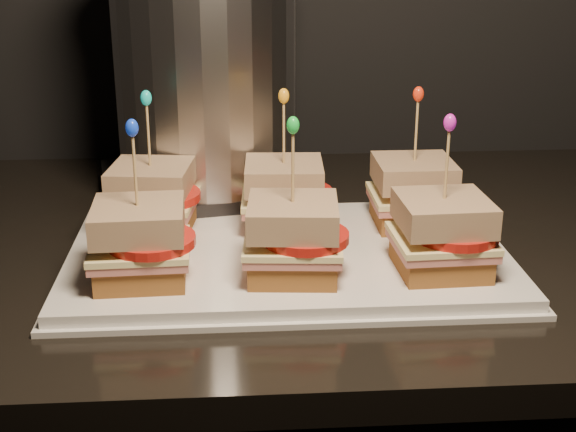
{
  "coord_description": "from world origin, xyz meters",
  "views": [
    {
      "loc": [
        -0.96,
        0.78,
        1.22
      ],
      "look_at": [
        -0.9,
        1.57,
        0.93
      ],
      "focal_mm": 50.0,
      "sensor_mm": 36.0,
      "label": 1
    }
  ],
  "objects": [
    {
      "name": "sandwich_5_tomato",
      "position": [
        -0.74,
        1.5,
        0.93
      ],
      "size": [
        0.08,
        0.08,
        0.01
      ],
      "primitive_type": "cylinder",
      "color": "red",
      "rests_on": "sandwich_5_cheese"
    },
    {
      "name": "sandwich_3_cheese",
      "position": [
        -1.05,
        1.5,
        0.93
      ],
      "size": [
        0.1,
        0.09,
        0.01
      ],
      "primitive_type": "cube",
      "rotation": [
        0.0,
        0.0,
        0.04
      ],
      "color": "#FFF1A2",
      "rests_on": "sandwich_3_ham"
    },
    {
      "name": "sandwich_2_ham",
      "position": [
        -0.75,
        1.64,
        0.92
      ],
      "size": [
        0.09,
        0.09,
        0.01
      ],
      "primitive_type": "cube",
      "rotation": [
        0.0,
        0.0,
        -0.0
      ],
      "color": "#C35D5C",
      "rests_on": "sandwich_2_bread_bot"
    },
    {
      "name": "sandwich_0_tomato",
      "position": [
        -1.04,
        1.63,
        0.93
      ],
      "size": [
        0.08,
        0.08,
        0.01
      ],
      "primitive_type": "cylinder",
      "color": "red",
      "rests_on": "sandwich_0_cheese"
    },
    {
      "name": "sandwich_2_bread_top",
      "position": [
        -0.75,
        1.64,
        0.95
      ],
      "size": [
        0.09,
        0.09,
        0.03
      ],
      "primitive_type": "cube",
      "rotation": [
        0.0,
        0.0,
        -0.0
      ],
      "color": "#5C2D16",
      "rests_on": "sandwich_2_tomato"
    },
    {
      "name": "sandwich_1_bread_top",
      "position": [
        -0.9,
        1.64,
        0.95
      ],
      "size": [
        0.09,
        0.09,
        0.03
      ],
      "primitive_type": "cube",
      "rotation": [
        0.0,
        0.0,
        -0.05
      ],
      "color": "#5C2D16",
      "rests_on": "sandwich_1_tomato"
    },
    {
      "name": "sandwich_2_pick",
      "position": [
        -0.75,
        1.64,
        1.0
      ],
      "size": [
        0.0,
        0.0,
        0.09
      ],
      "primitive_type": "cylinder",
      "color": "tan",
      "rests_on": "sandwich_2_bread_top"
    },
    {
      "name": "sandwich_1_pick",
      "position": [
        -0.9,
        1.64,
        1.0
      ],
      "size": [
        0.0,
        0.0,
        0.09
      ],
      "primitive_type": "cylinder",
      "color": "tan",
      "rests_on": "sandwich_1_bread_top"
    },
    {
      "name": "sandwich_1_ham",
      "position": [
        -0.9,
        1.64,
        0.92
      ],
      "size": [
        0.1,
        0.09,
        0.01
      ],
      "primitive_type": "cube",
      "rotation": [
        0.0,
        0.0,
        -0.05
      ],
      "color": "#C35D5C",
      "rests_on": "sandwich_1_bread_bot"
    },
    {
      "name": "sandwich_5_bread_bot",
      "position": [
        -0.75,
        1.5,
        0.9
      ],
      "size": [
        0.09,
        0.09,
        0.02
      ],
      "primitive_type": "cube",
      "rotation": [
        0.0,
        0.0,
        0.04
      ],
      "color": "#593812",
      "rests_on": "platter"
    },
    {
      "name": "sandwich_3_ham",
      "position": [
        -1.05,
        1.5,
        0.92
      ],
      "size": [
        0.1,
        0.09,
        0.01
      ],
      "primitive_type": "cube",
      "rotation": [
        0.0,
        0.0,
        0.04
      ],
      "color": "#C35D5C",
      "rests_on": "sandwich_3_bread_bot"
    },
    {
      "name": "sandwich_0_frill",
      "position": [
        -1.05,
        1.64,
        1.04
      ],
      "size": [
        0.01,
        0.01,
        0.02
      ],
      "primitive_type": "ellipsoid",
      "color": "#12CABB",
      "rests_on": "sandwich_0_pick"
    },
    {
      "name": "sandwich_4_tomato",
      "position": [
        -0.89,
        1.5,
        0.93
      ],
      "size": [
        0.08,
        0.08,
        0.01
      ],
      "primitive_type": "cylinder",
      "color": "red",
      "rests_on": "sandwich_4_cheese"
    },
    {
      "name": "sandwich_2_tomato",
      "position": [
        -0.74,
        1.63,
        0.93
      ],
      "size": [
        0.08,
        0.08,
        0.01
      ],
      "primitive_type": "cylinder",
      "color": "red",
      "rests_on": "sandwich_2_cheese"
    },
    {
      "name": "sandwich_5_ham",
      "position": [
        -0.75,
        1.5,
        0.92
      ],
      "size": [
        0.1,
        0.09,
        0.01
      ],
      "primitive_type": "cube",
      "rotation": [
        0.0,
        0.0,
        0.04
      ],
      "color": "#C35D5C",
      "rests_on": "sandwich_5_bread_bot"
    },
    {
      "name": "sandwich_1_bread_bot",
      "position": [
        -0.9,
        1.64,
        0.9
      ],
      "size": [
        0.09,
        0.09,
        0.02
      ],
      "primitive_type": "cube",
      "rotation": [
        0.0,
        0.0,
        -0.05
      ],
      "color": "#593812",
      "rests_on": "platter"
    },
    {
      "name": "sandwich_3_tomato",
      "position": [
        -1.04,
        1.5,
        0.93
      ],
      "size": [
        0.08,
        0.08,
        0.01
      ],
      "primitive_type": "cylinder",
      "color": "red",
      "rests_on": "sandwich_3_cheese"
    },
    {
      "name": "platter_rim",
      "position": [
        -0.9,
        1.57,
        0.88
      ],
      "size": [
        0.47,
        0.3,
        0.01
      ],
      "primitive_type": "cube",
      "color": "white",
      "rests_on": "granite_slab"
    },
    {
      "name": "sandwich_4_bread_bot",
      "position": [
        -0.9,
        1.5,
        0.9
      ],
      "size": [
        0.09,
        0.09,
        0.02
      ],
      "primitive_type": "cube",
      "rotation": [
        0.0,
        0.0,
        -0.08
      ],
      "color": "#593812",
      "rests_on": "platter"
    },
    {
      "name": "sandwich_5_bread_top",
      "position": [
        -0.75,
        1.5,
        0.95
      ],
      "size": [
        0.09,
        0.09,
        0.03
      ],
      "primitive_type": "cube",
      "rotation": [
        0.0,
        0.0,
        0.04
      ],
      "color": "#5C2D16",
      "rests_on": "sandwich_5_tomato"
    },
    {
      "name": "sandwich_3_bread_top",
      "position": [
        -1.05,
        1.5,
        0.95
      ],
      "size": [
        0.09,
        0.09,
        0.03
      ],
      "primitive_type": "cube",
      "rotation": [
        0.0,
        0.0,
        0.04
      ],
      "color": "#5C2D16",
      "rests_on": "sandwich_3_tomato"
    },
    {
      "name": "sandwich_4_cheese",
      "position": [
        -0.9,
        1.5,
        0.93
      ],
      "size": [
        0.1,
        0.1,
        0.01
      ],
      "primitive_type": "cube",
      "rotation": [
        0.0,
        0.0,
        -0.08
      ],
      "color": "#FFF1A2",
      "rests_on": "sandwich_4_ham"
    },
    {
      "name": "sandwich_1_frill",
      "position": [
        -0.9,
        1.64,
        1.04
      ],
      "size": [
        0.01,
        0.01,
        0.02
      ],
      "primitive_type": "ellipsoid",
      "color": "orange",
      "rests_on": "sandwich_1_pick"
    },
    {
      "name": "sandwich_1_tomato",
      "position": [
        -0.89,
        1.63,
        0.93
      ],
      "size": [
        0.08,
        0.08,
        0.01
      ],
      "primitive_type": "cylinder",
      "color": "red",
      "rests_on": "sandwich_1_cheese"
    },
    {
      "name": "sandwich_3_bread_bot",
      "position": [
        -1.05,
        1.5,
        0.9
      ],
      "size": [
        0.09,
        0.09,
        0.02
      ],
      "primitive_type": "cube",
      "rotation": [
        0.0,
        0.0,
        0.04
      ],
      "color": "#593812",
      "rests_on": "platter"
    },
    {
      "name": "sandwich_4_frill",
      "position": [
        -0.9,
        1.5,
        1.04
      ],
      "size": [
        0.01,
        0.01,
        0.02
      ],
      "primitive_type": "ellipsoid",
      "color": "green",
      "rests_on": "sandwich_4_pick"
    },
    {
      "name": "sandwich_2_bread_bot",
      "position": [
        -0.75,
        1.64,
        0.9
      ],
      "size": [
        0.08,
        0.08,
        0.02
      ],
      "primitive_type": "cube",
      "rotation": [
        0.0,
        0.0,
        -0.0
      ],
      "color": "#593812",
      "rests_on": "platter"
    },
    {
      "name": "sandwich_4_bread_top",
      "position": [
        -0.9,
        1.5,
        0.95
      ],
      "size": [
        0.09,
        0.09,
        0.03
      ],
      "primitive_type": "cube",
      "rotation": [
        0.0,
        0.0,
        -0.08
      ],
      "color": "#5C2D16",
      "rests_on": "sandwich_4_tomato"
    },
    {
      "name": "sandwich_0_pick",
      "position": [
        -1.05,
        1.64,
        1.0
      ],
      "size": [
        0.0,
        0.0,
        0.09
      ],
      "primitive_type": "cylinder",
      "color": "tan",
      "rests_on": "sandwich_0_bread_top"
    },
    {
      "name": "sandwich_0_cheese",
      "position": [
        -1.05,
        1.64,
        0.93
      ],
      "size": [
        0.1,
        0.1,
        0.01
      ],
      "primitive_type": "cube",
      "rotation": [
        0.0,
        0.0,
        -0.12
      ],
      "color": "#FFF1A2",
      "rests_on": "sandwich_0_ham"
    },
    {
      "name": "sandwich_0_bread_top",
      "position": [
        -1.05,
        1.64,
        0.95
      ],
      "size": [
        0.1,
        0.1,
        0.03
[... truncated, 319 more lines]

